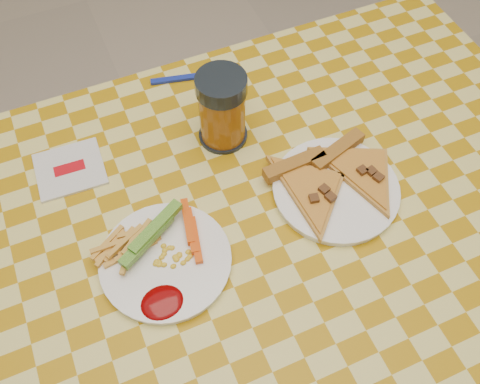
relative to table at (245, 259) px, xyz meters
name	(u,v)px	position (x,y,z in m)	size (l,w,h in m)	color
ground	(243,367)	(0.00, 0.00, -0.68)	(8.00, 8.00, 0.00)	#C2B09C
table	(245,259)	(0.00, 0.00, 0.00)	(1.28, 0.88, 0.76)	silver
plate_left	(166,262)	(-0.13, 0.01, 0.08)	(0.21, 0.21, 0.01)	white
plate_right	(336,190)	(0.18, 0.02, 0.08)	(0.21, 0.21, 0.01)	white
fries_veggies	(156,250)	(-0.14, 0.03, 0.10)	(0.20, 0.18, 0.04)	gold
pizza_slices	(333,177)	(0.18, 0.04, 0.09)	(0.27, 0.25, 0.02)	#BC7639
drink_glass	(222,110)	(0.05, 0.22, 0.15)	(0.09, 0.09, 0.15)	black
napkin	(70,169)	(-0.23, 0.25, 0.08)	(0.12, 0.11, 0.01)	silver
fork	(189,77)	(0.04, 0.38, 0.08)	(0.15, 0.05, 0.01)	#162798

